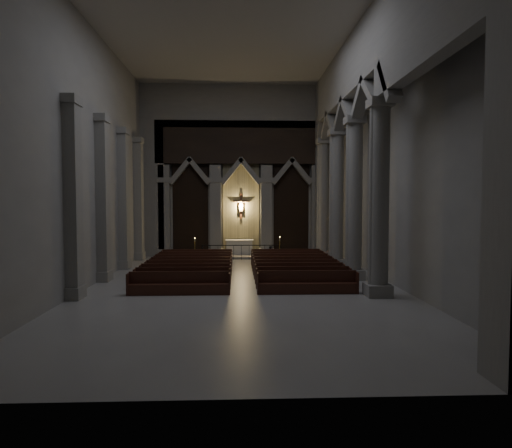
# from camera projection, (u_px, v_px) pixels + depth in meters

# --- Properties ---
(room) EXTENTS (24.00, 24.10, 12.00)m
(room) POSITION_uv_depth(u_px,v_px,m) (243.00, 119.00, 20.60)
(room) COLOR #97958F
(room) RESTS_ON ground
(sanctuary_wall) EXTENTS (14.00, 0.77, 12.00)m
(sanctuary_wall) POSITION_uv_depth(u_px,v_px,m) (241.00, 162.00, 32.16)
(sanctuary_wall) COLOR gray
(sanctuary_wall) RESTS_ON ground
(right_arcade) EXTENTS (1.00, 24.00, 12.00)m
(right_arcade) POSITION_uv_depth(u_px,v_px,m) (356.00, 120.00, 22.14)
(right_arcade) COLOR gray
(right_arcade) RESTS_ON ground
(left_pilasters) EXTENTS (0.60, 13.00, 8.03)m
(left_pilasters) POSITION_uv_depth(u_px,v_px,m) (114.00, 201.00, 24.01)
(left_pilasters) COLOR gray
(left_pilasters) RESTS_ON ground
(sanctuary_step) EXTENTS (8.50, 2.60, 0.15)m
(sanctuary_step) POSITION_uv_depth(u_px,v_px,m) (241.00, 256.00, 31.57)
(sanctuary_step) COLOR gray
(sanctuary_step) RESTS_ON ground
(altar) EXTENTS (1.97, 0.79, 1.00)m
(altar) POSITION_uv_depth(u_px,v_px,m) (239.00, 247.00, 32.12)
(altar) COLOR silver
(altar) RESTS_ON sanctuary_step
(altar_rail) EXTENTS (5.21, 0.09, 1.02)m
(altar_rail) POSITION_uv_depth(u_px,v_px,m) (241.00, 250.00, 29.97)
(altar_rail) COLOR black
(altar_rail) RESTS_ON ground
(candle_stand_left) EXTENTS (0.25, 0.25, 1.48)m
(candle_stand_left) POSITION_uv_depth(u_px,v_px,m) (195.00, 254.00, 29.81)
(candle_stand_left) COLOR #B39937
(candle_stand_left) RESTS_ON ground
(candle_stand_right) EXTENTS (0.26, 0.26, 1.55)m
(candle_stand_right) POSITION_uv_depth(u_px,v_px,m) (280.00, 254.00, 30.02)
(candle_stand_right) COLOR #B39937
(candle_stand_right) RESTS_ON ground
(pews) EXTENTS (9.67, 9.08, 0.95)m
(pews) POSITION_uv_depth(u_px,v_px,m) (242.00, 271.00, 23.43)
(pews) COLOR black
(pews) RESTS_ON ground
(worshipper) EXTENTS (0.44, 0.31, 1.13)m
(worshipper) POSITION_uv_depth(u_px,v_px,m) (271.00, 255.00, 28.16)
(worshipper) COLOR black
(worshipper) RESTS_ON ground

